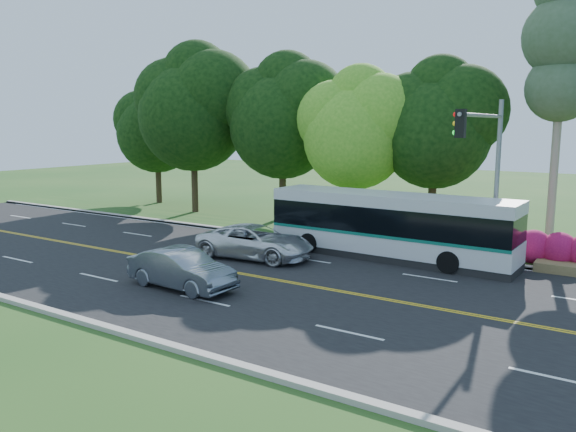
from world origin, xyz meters
The scene contains 12 objects.
ground centered at (0.00, 0.00, 0.00)m, with size 120.00×120.00×0.00m, color #1F4C19.
road centered at (0.00, 0.00, 0.01)m, with size 60.00×14.00×0.02m, color black.
curb_north centered at (0.00, 7.15, 0.07)m, with size 60.00×0.30×0.15m, color #ABA49A.
curb_south centered at (0.00, -7.15, 0.07)m, with size 60.00×0.30×0.15m, color #ABA49A.
grass_verge centered at (0.00, 9.00, 0.05)m, with size 60.00×4.00×0.10m, color #1F4C19.
lane_markings centered at (-0.09, 0.00, 0.02)m, with size 57.60×13.82×0.00m.
tree_row centered at (-5.15, 12.13, 6.73)m, with size 44.70×9.10×13.84m.
bougainvillea_hedge centered at (7.18, 8.15, 0.72)m, with size 9.50×2.25×1.50m.
traffic_signal centered at (6.49, 5.40, 4.67)m, with size 0.42×6.10×7.00m.
transit_bus centered at (2.31, 5.78, 1.46)m, with size 11.20×2.79×2.91m.
sedan centered at (-2.19, -2.80, 0.74)m, with size 1.53×4.39×1.45m, color slate.
suv centered at (-2.74, 2.54, 0.76)m, with size 2.46×5.34×1.48m, color white.
Camera 1 is at (11.90, -17.46, 5.94)m, focal length 35.00 mm.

